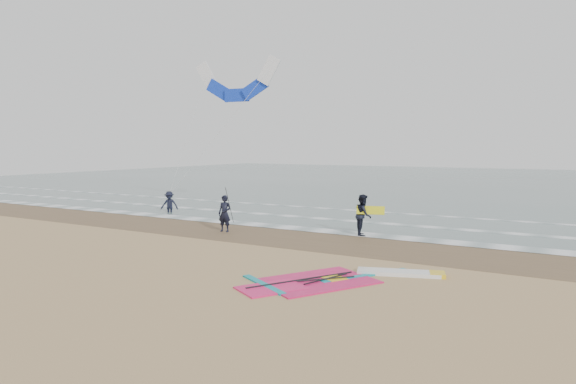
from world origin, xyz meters
The scene contains 11 objects.
ground centered at (0.00, 0.00, 0.00)m, with size 120.00×120.00×0.00m, color tan.
sea_water centered at (0.00, 48.00, 0.01)m, with size 120.00×80.00×0.02m, color #47605E.
wet_sand_band centered at (0.00, 6.00, 0.00)m, with size 120.00×5.00×0.01m, color brown.
foam_waterline centered at (0.00, 10.44, 0.03)m, with size 120.00×9.15×0.02m.
windsurf_rig centered at (4.49, 0.09, 0.04)m, with size 5.78×5.47×0.14m.
person_standing centered at (-4.22, 5.63, 0.91)m, with size 0.66×0.43×1.82m, color black.
person_walking centered at (2.07, 8.06, 0.98)m, with size 0.95×0.74×1.96m, color black.
person_wading centered at (-11.73, 9.78, 0.85)m, with size 1.10×0.63×1.70m, color black.
held_pole centered at (-3.92, 5.63, 1.33)m, with size 0.17×0.86×1.82m.
carried_kiteboard centered at (2.47, 7.96, 1.24)m, with size 1.30×0.51×0.39m.
surf_kite centered at (-9.37, 13.90, 8.33)m, with size 6.74×4.33×8.96m.
Camera 1 is at (10.99, -14.47, 4.23)m, focal length 32.00 mm.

